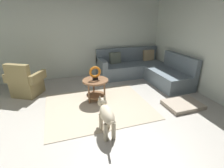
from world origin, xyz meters
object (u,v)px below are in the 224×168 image
at_px(sectional_couch, 143,70).
at_px(dog_bed_mat, 183,105).
at_px(armchair, 26,83).
at_px(torus_sculpture, 95,73).
at_px(side_table, 96,85).
at_px(dog, 106,114).

distance_m(sectional_couch, dog_bed_mat, 1.96).
bearing_deg(armchair, torus_sculpture, 1.75).
bearing_deg(side_table, armchair, 151.99).
bearing_deg(side_table, dog_bed_mat, -26.75).
distance_m(armchair, side_table, 1.83).
bearing_deg(side_table, dog, -95.15).
relative_size(sectional_couch, side_table, 3.75).
distance_m(armchair, dog, 2.59).
xyz_separation_m(sectional_couch, side_table, (-1.81, -1.03, 0.13)).
bearing_deg(dog, armchair, 126.18).
xyz_separation_m(sectional_couch, torus_sculpture, (-1.81, -1.03, 0.42)).
bearing_deg(dog_bed_mat, armchair, 152.65).
height_order(sectional_couch, armchair, same).
bearing_deg(armchair, side_table, 1.75).
height_order(torus_sculpture, dog, torus_sculpture).
relative_size(armchair, dog, 1.17).
height_order(torus_sculpture, dog_bed_mat, torus_sculpture).
relative_size(dog_bed_mat, dog, 0.94).
height_order(sectional_couch, dog, sectional_couch).
distance_m(torus_sculpture, dog, 1.30).
height_order(armchair, side_table, armchair).
xyz_separation_m(armchair, dog_bed_mat, (3.43, -1.77, -0.28)).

